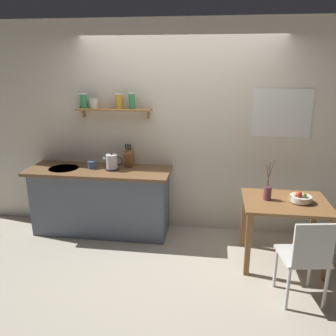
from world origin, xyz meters
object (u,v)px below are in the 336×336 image
fruit_bowl (300,198)px  twig_vase (267,192)px  electric_kettle (112,162)px  dining_chair_near (306,256)px  knife_block (129,157)px  coffee_mug_by_sink (92,165)px  dining_table (285,212)px

fruit_bowl → twig_vase: twig_vase is taller
electric_kettle → dining_chair_near: bearing=-27.7°
dining_chair_near → knife_block: knife_block is taller
knife_block → electric_kettle: bearing=-136.2°
fruit_bowl → coffee_mug_by_sink: 2.53m
twig_vase → coffee_mug_by_sink: 2.18m
fruit_bowl → twig_vase: (-0.34, 0.03, 0.03)m
coffee_mug_by_sink → knife_block: bearing=18.7°
knife_block → fruit_bowl: bearing=-16.6°
fruit_bowl → knife_block: knife_block is taller
twig_vase → electric_kettle: size_ratio=1.81×
coffee_mug_by_sink → twig_vase: bearing=-11.1°
electric_kettle → knife_block: knife_block is taller
fruit_bowl → knife_block: size_ratio=0.74×
twig_vase → coffee_mug_by_sink: twig_vase is taller
twig_vase → fruit_bowl: bearing=-5.1°
dining_table → fruit_bowl: fruit_bowl is taller
dining_table → twig_vase: twig_vase is taller
dining_table → knife_block: (-1.89, 0.59, 0.39)m
electric_kettle → coffee_mug_by_sink: bearing=177.0°
twig_vase → coffee_mug_by_sink: size_ratio=3.56×
twig_vase → dining_chair_near: bearing=-69.1°
knife_block → coffee_mug_by_sink: bearing=-161.3°
fruit_bowl → knife_block: 2.13m
dining_chair_near → twig_vase: twig_vase is taller
coffee_mug_by_sink → dining_table: bearing=-10.6°
twig_vase → knife_block: twig_vase is taller
dining_chair_near → coffee_mug_by_sink: size_ratio=6.78×
dining_chair_near → electric_kettle: 2.46m
knife_block → coffee_mug_by_sink: knife_block is taller
dining_chair_near → knife_block: bearing=146.7°
dining_chair_near → twig_vase: (-0.27, 0.72, 0.33)m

